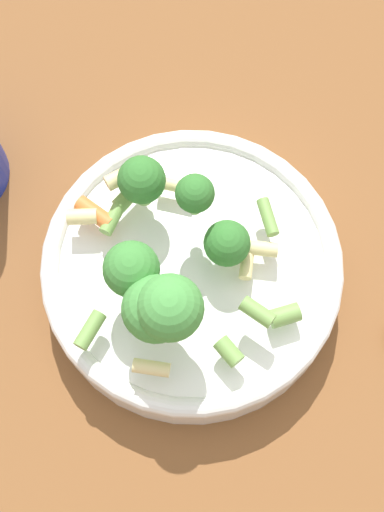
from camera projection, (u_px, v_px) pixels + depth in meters
The scene contains 3 objects.
ground_plane at pixel (192, 280), 0.56m from camera, with size 3.00×3.00×0.00m, color brown.
bowl at pixel (192, 270), 0.54m from camera, with size 0.22×0.22×0.05m.
pasta_salad at pixel (165, 268), 0.47m from camera, with size 0.17×0.16×0.08m.
Camera 1 is at (0.08, 0.15, 0.53)m, focal length 50.00 mm.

